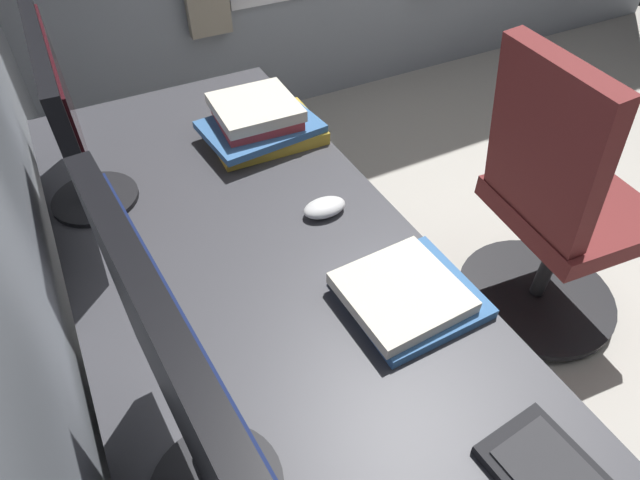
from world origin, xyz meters
name	(u,v)px	position (x,y,z in m)	size (l,w,h in m)	color
desk	(297,352)	(0.03, 1.56, 0.67)	(2.08, 0.73, 0.73)	#38383D
drawer_pedestal	(283,418)	(0.08, 1.58, 0.35)	(0.40, 0.51, 0.69)	#38383D
monitor_primary	(188,401)	(-0.17, 1.78, 0.99)	(0.48, 0.20, 0.46)	black
monitor_secondary	(65,116)	(0.61, 1.81, 0.96)	(0.51, 0.20, 0.40)	black
mouse_main	(325,208)	(0.31, 1.35, 0.75)	(0.06, 0.10, 0.03)	silver
book_stack_near	(260,123)	(0.67, 1.35, 0.78)	(0.25, 0.32, 0.11)	gold
book_stack_far	(405,293)	(0.00, 1.33, 0.75)	(0.24, 0.26, 0.05)	#38669E
office_chair	(553,215)	(0.24, 0.57, 0.46)	(0.56, 0.57, 0.97)	maroon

